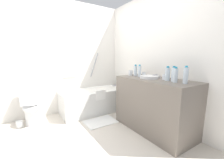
# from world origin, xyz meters

# --- Properties ---
(ground_plane) EXTENTS (3.97, 3.97, 0.00)m
(ground_plane) POSITION_xyz_m (0.00, 0.00, 0.00)
(ground_plane) COLOR beige
(wall_back_tiled) EXTENTS (3.37, 0.10, 2.40)m
(wall_back_tiled) POSITION_xyz_m (0.00, 1.32, 1.20)
(wall_back_tiled) COLOR white
(wall_back_tiled) RESTS_ON ground_plane
(wall_right_mirror) EXTENTS (0.10, 2.94, 2.40)m
(wall_right_mirror) POSITION_xyz_m (1.54, 0.00, 1.20)
(wall_right_mirror) COLOR white
(wall_right_mirror) RESTS_ON ground_plane
(bathtub) EXTENTS (1.44, 0.67, 1.33)m
(bathtub) POSITION_xyz_m (0.69, 0.94, 0.27)
(bathtub) COLOR silver
(bathtub) RESTS_ON ground_plane
(toilet) EXTENTS (0.35, 0.47, 0.68)m
(toilet) POSITION_xyz_m (-0.55, 0.99, 0.34)
(toilet) COLOR white
(toilet) RESTS_ON ground_plane
(vanity_counter) EXTENTS (0.63, 1.32, 0.88)m
(vanity_counter) POSITION_xyz_m (1.17, -0.38, 0.44)
(vanity_counter) COLOR #6B6056
(vanity_counter) RESTS_ON ground_plane
(sink_basin) EXTENTS (0.30, 0.30, 0.04)m
(sink_basin) POSITION_xyz_m (1.13, -0.28, 0.90)
(sink_basin) COLOR white
(sink_basin) RESTS_ON vanity_counter
(sink_faucet) EXTENTS (0.11, 0.15, 0.06)m
(sink_faucet) POSITION_xyz_m (1.31, -0.28, 0.91)
(sink_faucet) COLOR silver
(sink_faucet) RESTS_ON vanity_counter
(water_bottle_0) EXTENTS (0.07, 0.07, 0.22)m
(water_bottle_0) POSITION_xyz_m (1.20, -0.69, 0.99)
(water_bottle_0) COLOR silver
(water_bottle_0) RESTS_ON vanity_counter
(water_bottle_1) EXTENTS (0.07, 0.07, 0.21)m
(water_bottle_1) POSITION_xyz_m (1.18, 0.10, 0.98)
(water_bottle_1) COLOR silver
(water_bottle_1) RESTS_ON vanity_counter
(water_bottle_2) EXTENTS (0.06, 0.06, 0.24)m
(water_bottle_2) POSITION_xyz_m (1.17, -0.88, 0.99)
(water_bottle_2) COLOR silver
(water_bottle_2) RESTS_ON vanity_counter
(water_bottle_3) EXTENTS (0.06, 0.06, 0.22)m
(water_bottle_3) POSITION_xyz_m (1.14, -0.04, 0.98)
(water_bottle_3) COLOR silver
(water_bottle_3) RESTS_ON vanity_counter
(water_bottle_4) EXTENTS (0.07, 0.07, 0.22)m
(water_bottle_4) POSITION_xyz_m (1.18, -0.60, 0.98)
(water_bottle_4) COLOR silver
(water_bottle_4) RESTS_ON vanity_counter
(water_bottle_5) EXTENTS (0.06, 0.06, 0.22)m
(water_bottle_5) POSITION_xyz_m (1.14, -0.76, 0.98)
(water_bottle_5) COLOR silver
(water_bottle_5) RESTS_ON vanity_counter
(drinking_glass_0) EXTENTS (0.06, 0.06, 0.08)m
(drinking_glass_0) POSITION_xyz_m (1.21, -0.09, 0.92)
(drinking_glass_0) COLOR white
(drinking_glass_0) RESTS_ON vanity_counter
(drinking_glass_1) EXTENTS (0.07, 0.07, 0.10)m
(drinking_glass_1) POSITION_xyz_m (1.12, 0.18, 0.93)
(drinking_glass_1) COLOR white
(drinking_glass_1) RESTS_ON vanity_counter
(drinking_glass_2) EXTENTS (0.07, 0.07, 0.09)m
(drinking_glass_2) POSITION_xyz_m (1.22, -0.52, 0.92)
(drinking_glass_2) COLOR white
(drinking_glass_2) RESTS_ON vanity_counter
(bath_mat) EXTENTS (0.59, 0.42, 0.01)m
(bath_mat) POSITION_xyz_m (0.55, 0.36, 0.01)
(bath_mat) COLOR white
(bath_mat) RESTS_ON ground_plane
(toilet_paper_roll) EXTENTS (0.11, 0.11, 0.11)m
(toilet_paper_roll) POSITION_xyz_m (-0.76, 0.95, 0.06)
(toilet_paper_roll) COLOR white
(toilet_paper_roll) RESTS_ON ground_plane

